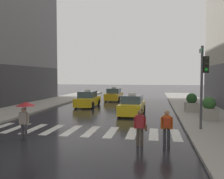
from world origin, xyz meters
name	(u,v)px	position (x,y,z in m)	size (l,w,h in m)	color
ground_plane	(61,145)	(0.00, 0.00, 0.00)	(160.00, 160.00, 0.00)	black
crosswalk_markings	(81,131)	(0.00, 3.00, 0.00)	(11.30, 2.80, 0.01)	silver
traffic_light_pole	(204,75)	(6.99, 4.14, 3.26)	(0.44, 0.84, 4.80)	#47474C
taxi_lead	(132,106)	(2.37, 9.58, 0.72)	(2.07, 4.60, 1.80)	yellow
taxi_second	(88,100)	(-2.80, 13.96, 0.72)	(1.97, 4.56, 1.80)	yellow
taxi_third	(114,95)	(-1.15, 20.81, 0.72)	(1.99, 4.57, 1.80)	gold
pedestrian_with_umbrella	(25,110)	(-2.11, 0.53, 1.52)	(0.96, 0.96, 1.94)	#333338
pedestrian_with_backpack	(167,125)	(4.79, 0.75, 0.97)	(0.55, 0.43, 1.65)	#333338
pedestrian_with_handbag	(140,126)	(3.59, 0.65, 0.93)	(0.60, 0.24, 1.65)	#473D33
planter_near_corner	(209,109)	(8.00, 7.37, 0.87)	(1.10, 1.10, 1.60)	#A8A399
planter_mid_block	(192,103)	(7.35, 10.95, 0.87)	(1.10, 1.10, 1.60)	#A8A399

